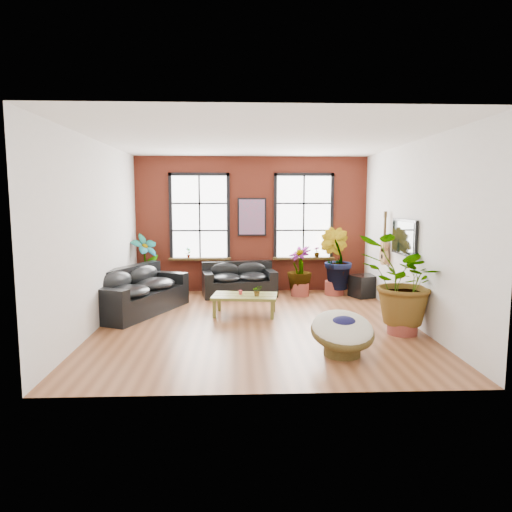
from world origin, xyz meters
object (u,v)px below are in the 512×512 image
Objects in this scene: sofa_left at (137,292)px; papasan_chair at (342,331)px; coffee_table at (245,297)px; sofa_back at (239,280)px.

sofa_left is 2.47× the size of papasan_chair.
papasan_chair is (3.76, -2.87, -0.05)m from sofa_left.
papasan_chair is at bearing -103.15° from sofa_left.
coffee_table is 1.34× the size of papasan_chair.
sofa_back reaches higher than coffee_table.
coffee_table is at bearing 116.05° from papasan_chair.
sofa_back is 2.01m from coffee_table.
sofa_left reaches higher than sofa_back.
sofa_back is 1.81× the size of papasan_chair.
sofa_left is at bearing -151.49° from sofa_back.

